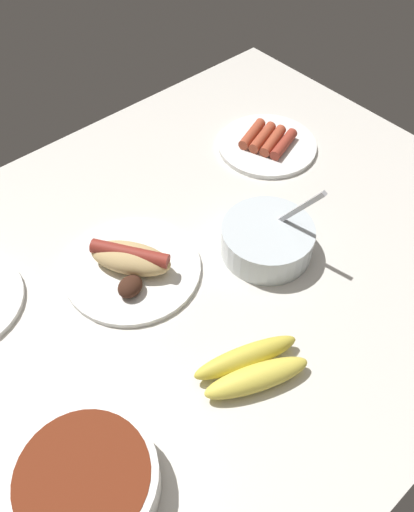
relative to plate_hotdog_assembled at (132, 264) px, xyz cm
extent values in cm
cube|color=silver|center=(6.88, -5.99, -3.35)|extent=(120.00, 90.00, 3.00)
cylinder|color=white|center=(0.14, 0.18, -1.35)|extent=(22.91, 22.91, 1.00)
ellipsoid|color=tan|center=(0.14, 0.18, 1.35)|extent=(12.57, 14.75, 4.40)
cylinder|color=maroon|center=(0.14, 0.18, 2.56)|extent=(9.19, 12.20, 2.40)
ellipsoid|color=#381E14|center=(-3.01, -3.90, 0.55)|extent=(5.13, 4.54, 2.80)
cylinder|color=silver|center=(20.11, -11.43, 0.88)|extent=(15.71, 15.71, 5.46)
cylinder|color=beige|center=(20.11, -11.43, 1.98)|extent=(13.82, 13.82, 2.46)
cube|color=#B7B7BC|center=(23.65, -13.40, 6.78)|extent=(2.26, 9.43, 13.83)
cylinder|color=white|center=(-24.55, -24.53, 0.79)|extent=(18.15, 18.15, 5.27)
cylinder|color=maroon|center=(-24.55, -24.53, 3.02)|extent=(16.33, 16.33, 1.00)
cylinder|color=white|center=(40.45, 8.28, -1.35)|extent=(20.39, 20.39, 1.00)
cylinder|color=#9E3828|center=(41.66, 4.95, 0.23)|extent=(9.00, 4.82, 2.15)
cylinder|color=#AD472D|center=(40.86, 7.17, 0.23)|extent=(8.97, 5.09, 2.15)
cylinder|color=#AD472D|center=(40.05, 9.39, 0.23)|extent=(8.98, 4.98, 2.15)
cylinder|color=#AD472D|center=(39.24, 11.61, 0.23)|extent=(8.97, 5.11, 2.15)
ellipsoid|color=#E5D14C|center=(1.19, -28.12, -0.04)|extent=(15.91, 9.45, 3.61)
ellipsoid|color=gold|center=(2.20, -24.88, 0.11)|extent=(16.26, 8.32, 3.92)
camera|label=1|loc=(-26.29, -48.83, 67.01)|focal=36.65mm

